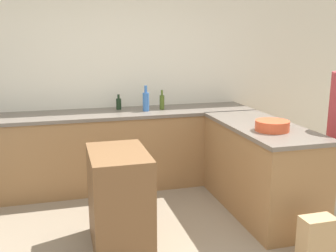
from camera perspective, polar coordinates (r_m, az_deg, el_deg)
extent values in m
cube|color=silver|center=(5.08, -8.37, 7.36)|extent=(8.00, 0.06, 2.70)
cube|color=olive|center=(4.90, -7.50, -3.57)|extent=(3.39, 0.65, 0.90)
cube|color=#6B6056|center=(4.79, -7.66, 1.82)|extent=(3.42, 0.68, 0.04)
cube|color=olive|center=(4.29, 13.19, -6.18)|extent=(0.66, 1.57, 0.90)
cube|color=#6B6056|center=(4.17, 13.52, -0.08)|extent=(0.69, 1.60, 0.04)
cube|color=brown|center=(3.51, -7.06, -10.54)|extent=(0.49, 0.74, 0.87)
cylinder|color=#DB512D|center=(3.91, 14.88, 0.05)|extent=(0.33, 0.33, 0.10)
cylinder|color=#386BB7|center=(4.78, -3.23, 3.50)|extent=(0.08, 0.08, 0.22)
cylinder|color=#386BB7|center=(4.76, -3.25, 5.35)|extent=(0.03, 0.03, 0.09)
cylinder|color=black|center=(4.93, -7.17, 3.18)|extent=(0.06, 0.06, 0.14)
cylinder|color=black|center=(4.91, -7.20, 4.26)|extent=(0.03, 0.03, 0.05)
cylinder|color=#475B1E|center=(4.89, -0.88, 3.44)|extent=(0.06, 0.06, 0.17)
cylinder|color=#475B1E|center=(4.87, -0.89, 4.85)|extent=(0.03, 0.03, 0.07)
cube|color=tan|center=(3.52, 20.75, -15.36)|extent=(0.28, 0.16, 0.41)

